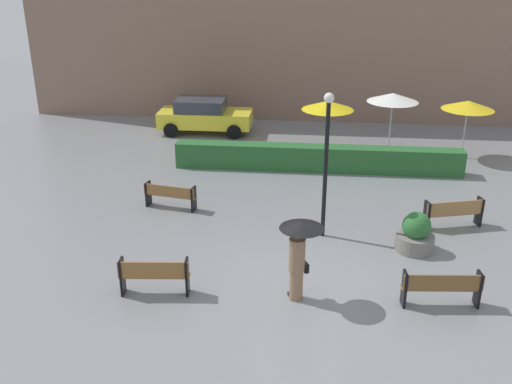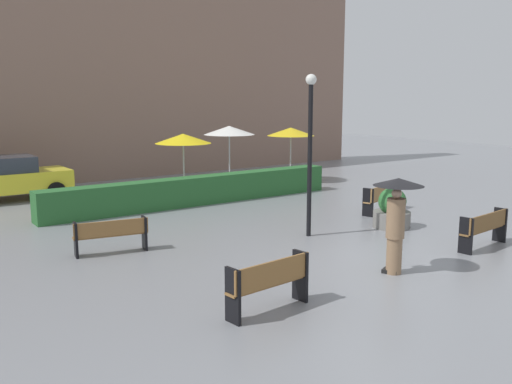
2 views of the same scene
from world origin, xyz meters
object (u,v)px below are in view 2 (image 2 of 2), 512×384
at_px(pedestrian_with_umbrella, 397,210).
at_px(patio_umbrella_yellow, 183,139).
at_px(bench_far_left, 111,233).
at_px(bench_near_left, 270,281).
at_px(planter_pot, 392,211).
at_px(parked_car, 5,178).
at_px(lamp_post, 310,139).
at_px(bench_far_right, 382,196).
at_px(patio_umbrella_yellow_far, 291,132).
at_px(patio_umbrella_white, 229,130).
at_px(bench_near_right, 485,227).

bearing_deg(pedestrian_with_umbrella, patio_umbrella_yellow, 86.05).
bearing_deg(bench_far_left, patio_umbrella_yellow, 48.61).
height_order(bench_near_left, patio_umbrella_yellow, patio_umbrella_yellow).
xyz_separation_m(planter_pot, parked_car, (-7.92, 10.72, 0.33)).
relative_size(bench_near_left, lamp_post, 0.40).
xyz_separation_m(bench_far_right, patio_umbrella_yellow_far, (1.71, 6.69, 1.64)).
relative_size(bench_far_right, patio_umbrella_white, 0.74).
relative_size(pedestrian_with_umbrella, planter_pot, 1.76).
relative_size(bench_far_right, bench_far_left, 1.05).
bearing_deg(bench_near_right, bench_far_left, 147.45).
distance_m(bench_near_left, pedestrian_with_umbrella, 3.51).
distance_m(planter_pot, patio_umbrella_white, 8.88).
relative_size(planter_pot, patio_umbrella_yellow, 0.49).
xyz_separation_m(bench_far_right, bench_near_right, (-1.17, -4.34, 0.01)).
distance_m(bench_near_right, patio_umbrella_yellow_far, 11.52).
relative_size(bench_far_right, parked_car, 0.43).
bearing_deg(lamp_post, bench_far_left, 163.51).
bearing_deg(bench_far_left, planter_pot, -15.74).
bearing_deg(patio_umbrella_yellow, planter_pot, -72.86).
distance_m(pedestrian_with_umbrella, patio_umbrella_yellow_far, 12.68).
relative_size(lamp_post, patio_umbrella_yellow, 1.82).
distance_m(bench_far_left, patio_umbrella_white, 10.24).
relative_size(patio_umbrella_white, patio_umbrella_yellow_far, 1.06).
relative_size(planter_pot, parked_car, 0.27).
xyz_separation_m(bench_near_left, patio_umbrella_yellow, (4.14, 10.72, 1.58)).
relative_size(lamp_post, patio_umbrella_yellow_far, 1.80).
xyz_separation_m(bench_far_left, parked_car, (-0.51, 8.63, 0.33)).
distance_m(bench_near_right, patio_umbrella_white, 11.59).
bearing_deg(bench_near_right, bench_near_left, -178.32).
distance_m(patio_umbrella_white, parked_car, 8.50).
xyz_separation_m(patio_umbrella_yellow, patio_umbrella_yellow_far, (5.46, 0.50, 0.02)).
distance_m(bench_near_left, lamp_post, 5.75).
relative_size(bench_far_left, parked_car, 0.41).
relative_size(bench_near_right, parked_car, 0.44).
relative_size(bench_far_right, bench_near_left, 1.07).
bearing_deg(patio_umbrella_yellow, patio_umbrella_yellow_far, 5.28).
relative_size(bench_far_left, planter_pot, 1.53).
bearing_deg(bench_near_right, lamp_post, 128.58).
xyz_separation_m(bench_near_left, parked_car, (-1.38, 13.67, 0.27)).
bearing_deg(bench_far_left, patio_umbrella_yellow_far, 30.59).
relative_size(pedestrian_with_umbrella, parked_car, 0.48).
xyz_separation_m(bench_near_right, patio_umbrella_yellow, (-2.58, 10.53, 1.61)).
bearing_deg(bench_far_right, patio_umbrella_yellow_far, 75.65).
relative_size(bench_far_right, planter_pot, 1.60).
bearing_deg(bench_near_left, patio_umbrella_yellow, 68.87).
bearing_deg(bench_near_left, bench_far_right, 29.91).
bearing_deg(bench_far_left, patio_umbrella_white, 40.98).
relative_size(pedestrian_with_umbrella, patio_umbrella_yellow, 0.87).
height_order(patio_umbrella_yellow_far, parked_car, patio_umbrella_yellow_far).
xyz_separation_m(patio_umbrella_white, parked_car, (-8.12, 2.02, -1.48)).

